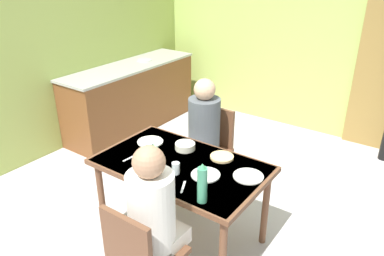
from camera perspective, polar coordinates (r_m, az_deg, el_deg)
name	(u,v)px	position (r m, az deg, el deg)	size (l,w,h in m)	color
ground_plane	(167,220)	(3.52, -3.92, -13.95)	(7.15, 7.15, 0.00)	#BCB4B8
wall_back	(295,31)	(5.24, 15.53, 14.17)	(4.26, 0.10, 2.62)	#9EB456
wall_left	(68,39)	(4.80, -18.55, 12.89)	(0.10, 4.12, 2.62)	#9FB357
kitchen_counter	(132,97)	(5.19, -9.31, 4.79)	(0.61, 2.04, 0.91)	brown
dining_table	(181,172)	(2.97, -1.69, -6.73)	(1.34, 0.81, 0.73)	brown
chair_near_diner	(141,256)	(2.48, -7.93, -18.97)	(0.40, 0.40, 0.87)	brown
chair_far_diner	(211,146)	(3.69, 2.88, -2.72)	(0.40, 0.40, 0.87)	brown
person_near_diner	(153,208)	(2.37, -6.05, -12.21)	(0.30, 0.37, 0.77)	silver
person_far_diner	(203,124)	(3.46, 1.76, 0.60)	(0.30, 0.37, 0.77)	#4E5458
water_bottle_green_near	(154,165)	(2.63, -5.82, -5.65)	(0.07, 0.07, 0.31)	#399064
water_bottle_green_far	(202,184)	(2.43, 1.59, -8.61)	(0.07, 0.07, 0.29)	#3D8B67
serving_bowl_center	(185,146)	(3.12, -1.08, -2.82)	(0.17, 0.17, 0.06)	beige
dinner_plate_near_left	(206,175)	(2.77, 2.11, -7.22)	(0.22, 0.22, 0.01)	white
dinner_plate_near_right	(150,142)	(3.27, -6.45, -2.12)	(0.23, 0.23, 0.01)	white
dinner_plate_far_center	(248,176)	(2.79, 8.68, -7.37)	(0.23, 0.23, 0.01)	white
drinking_glass_by_near_diner	(150,149)	(3.05, -6.53, -3.19)	(0.06, 0.06, 0.10)	silver
drinking_glass_by_far_diner	(176,168)	(2.78, -2.52, -6.22)	(0.06, 0.06, 0.09)	silver
bread_plate_sliced	(222,157)	(3.01, 4.64, -4.47)	(0.19, 0.19, 0.02)	#DBB77A
cutlery_knife_near	(130,158)	(3.04, -9.51, -4.56)	(0.15, 0.02, 0.00)	silver
cutlery_fork_near	(151,163)	(2.94, -6.38, -5.43)	(0.15, 0.02, 0.00)	silver
cutlery_knife_far	(183,187)	(2.64, -1.37, -9.10)	(0.15, 0.02, 0.00)	silver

